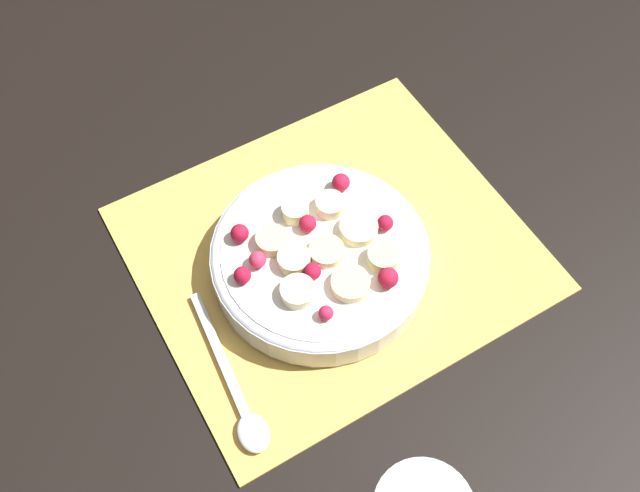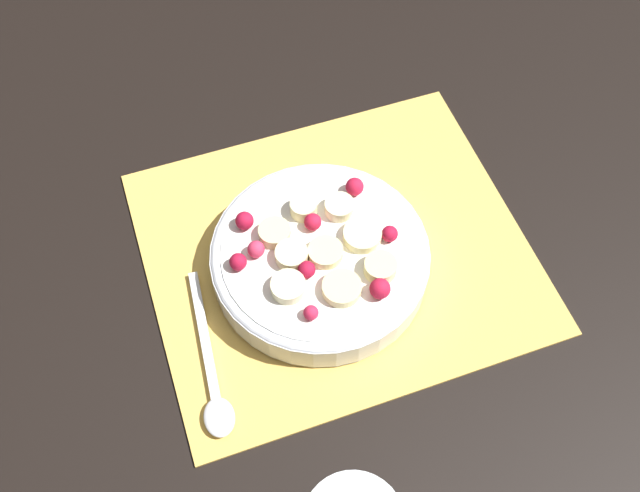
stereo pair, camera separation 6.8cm
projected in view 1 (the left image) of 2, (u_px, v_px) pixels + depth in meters
The scene contains 4 objects.
ground_plane at pixel (332, 249), 0.74m from camera, with size 3.00×3.00×0.00m, color black.
placemat at pixel (332, 247), 0.74m from camera, with size 0.38×0.33×0.01m.
fruit_bowl at pixel (320, 257), 0.70m from camera, with size 0.22×0.22×0.05m.
spoon at pixel (240, 402), 0.64m from camera, with size 0.03×0.17×0.01m.
Camera 1 is at (0.20, 0.32, 0.63)m, focal length 40.00 mm.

